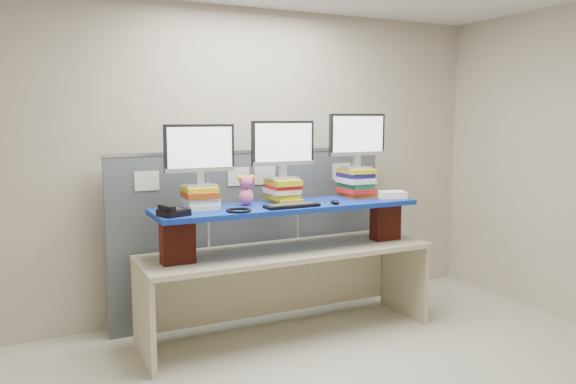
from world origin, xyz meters
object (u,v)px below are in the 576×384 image
monitor_center (283,146)px  desk_phone (173,212)px  keyboard (292,206)px  monitor_left (200,151)px  blue_board (288,207)px  monitor_right (357,138)px  desk (288,267)px

monitor_center → desk_phone: monitor_center is taller
keyboard → monitor_left: bearing=155.5°
blue_board → keyboard: 0.17m
blue_board → monitor_left: size_ratio=3.96×
monitor_right → keyboard: size_ratio=1.25×
desk → monitor_right: bearing=9.2°
desk → monitor_left: monitor_left is taller
desk → monitor_center: monitor_center is taller
monitor_right → monitor_center: bearing=-180.0°
desk → desk_phone: desk_phone is taller
monitor_left → desk_phone: size_ratio=2.34×
blue_board → monitor_left: monitor_left is taller
monitor_left → monitor_right: monitor_right is taller
blue_board → keyboard: keyboard is taller
monitor_left → monitor_center: bearing=-0.0°
monitor_center → monitor_right: bearing=0.0°
desk_phone → desk: bearing=-12.3°
monitor_left → desk: bearing=-9.6°
monitor_left → monitor_right: size_ratio=1.00×
keyboard → desk_phone: size_ratio=1.88×
monitor_left → monitor_center: monitor_center is taller
desk → monitor_right: 1.29m
desk → desk_phone: size_ratio=10.25×
desk → keyboard: size_ratio=5.46×
keyboard → blue_board: bearing=73.0°
monitor_left → keyboard: 0.83m
blue_board → keyboard: (-0.04, -0.16, 0.03)m
monitor_left → keyboard: (0.66, -0.28, -0.43)m
blue_board → desk_phone: size_ratio=9.24×
monitor_center → blue_board: bearing=-95.9°
desk_phone → monitor_right: bearing=-11.7°
blue_board → monitor_center: bearing=84.1°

